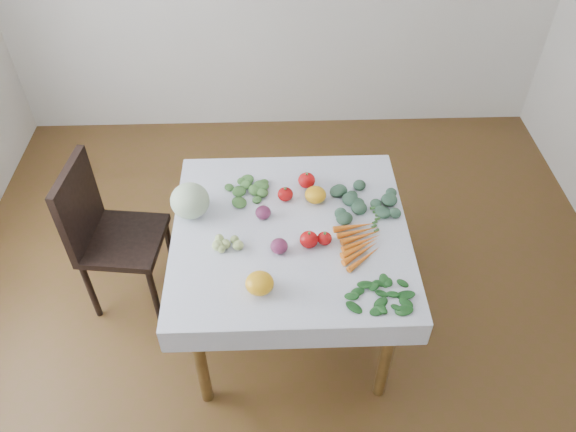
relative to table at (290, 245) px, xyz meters
name	(u,v)px	position (x,y,z in m)	size (l,w,h in m)	color
ground	(290,323)	(0.00, 0.00, -0.65)	(4.00, 4.00, 0.00)	brown
table	(290,245)	(0.00, 0.00, 0.00)	(1.00, 1.00, 0.75)	brown
tablecloth	(290,231)	(0.00, 0.00, 0.10)	(1.12, 1.12, 0.01)	white
chair	(105,229)	(-0.98, 0.27, -0.12)	(0.47, 0.47, 0.93)	black
cabbage	(190,201)	(-0.48, 0.13, 0.19)	(0.19, 0.19, 0.17)	beige
tomato_a	(307,180)	(0.10, 0.32, 0.14)	(0.09, 0.09, 0.08)	#B30B0D
tomato_b	(285,194)	(-0.02, 0.22, 0.14)	(0.08, 0.08, 0.07)	#B30B0D
tomato_c	(309,240)	(0.08, -0.10, 0.14)	(0.09, 0.09, 0.08)	#B30B0D
tomato_d	(324,238)	(0.15, -0.09, 0.13)	(0.07, 0.07, 0.06)	#B30B0D
heirloom_back	(315,195)	(0.13, 0.21, 0.14)	(0.11, 0.11, 0.08)	yellow
heirloom_front	(260,283)	(-0.15, -0.35, 0.15)	(0.12, 0.12, 0.09)	yellow
onion_a	(279,246)	(-0.06, -0.13, 0.14)	(0.08, 0.08, 0.07)	#51173A
onion_b	(263,213)	(-0.13, 0.09, 0.13)	(0.08, 0.08, 0.06)	#51173A
tomatillo_cluster	(227,243)	(-0.30, -0.09, 0.12)	(0.12, 0.12, 0.04)	#ADC471
carrot_bunch	(360,242)	(0.32, -0.10, 0.12)	(0.21, 0.32, 0.03)	orange
kale_bunch	(365,201)	(0.38, 0.17, 0.12)	(0.31, 0.24, 0.04)	#32523B
basil_bunch	(379,294)	(0.36, -0.40, 0.11)	(0.31, 0.22, 0.01)	#19501B
dill_bunch	(241,192)	(-0.24, 0.27, 0.12)	(0.25, 0.24, 0.03)	#4F873E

